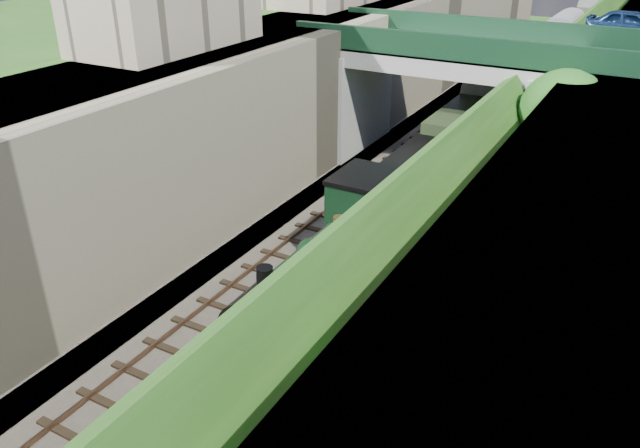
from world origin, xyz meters
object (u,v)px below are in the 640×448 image
(tender, at_px, (418,195))
(tree, at_px, (566,117))
(locomotive, at_px, (335,269))
(car_blue, at_px, (632,25))
(road_bridge, at_px, (474,92))

(tender, bearing_deg, tree, 38.85)
(tender, bearing_deg, locomotive, -90.00)
(tree, bearing_deg, locomotive, -112.90)
(car_blue, distance_m, tender, 15.60)
(road_bridge, height_order, car_blue, car_blue)
(tree, distance_m, locomotive, 12.42)
(tree, bearing_deg, tender, -141.15)
(tree, distance_m, car_blue, 9.98)
(tree, height_order, tender, tree)
(locomotive, xyz_separation_m, tender, (-0.00, 7.36, -0.27))
(car_blue, relative_size, locomotive, 0.43)
(road_bridge, height_order, tender, road_bridge)
(tree, relative_size, tender, 1.10)
(road_bridge, distance_m, locomotive, 15.35)
(road_bridge, bearing_deg, tree, -39.04)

